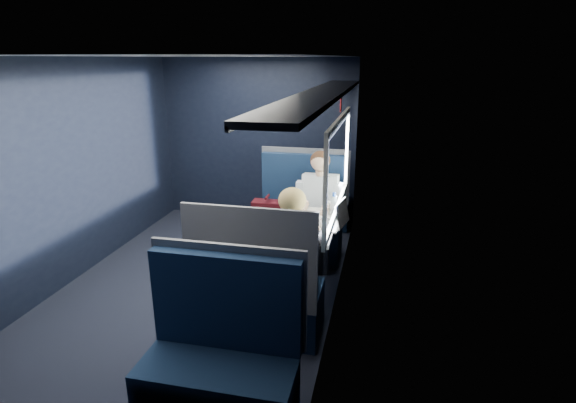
% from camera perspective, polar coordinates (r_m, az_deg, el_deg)
% --- Properties ---
extents(ground, '(2.80, 4.20, 0.01)m').
position_cam_1_polar(ground, '(5.00, -10.28, -9.80)').
color(ground, black).
extents(room_shell, '(3.00, 4.40, 2.40)m').
position_cam_1_polar(room_shell, '(4.51, -11.04, 7.13)').
color(room_shell, black).
rests_on(room_shell, ground).
extents(table, '(0.62, 1.00, 0.74)m').
position_cam_1_polar(table, '(4.44, 1.67, -3.63)').
color(table, '#54565E').
rests_on(table, ground).
extents(seat_bay_near, '(1.05, 0.62, 1.26)m').
position_cam_1_polar(seat_bay_near, '(5.36, 1.29, -2.55)').
color(seat_bay_near, '#0B1A34').
rests_on(seat_bay_near, ground).
extents(seat_bay_far, '(1.04, 0.62, 1.26)m').
position_cam_1_polar(seat_bay_far, '(3.82, -3.62, -11.61)').
color(seat_bay_far, '#0B1A34').
rests_on(seat_bay_far, ground).
extents(seat_row_front, '(1.04, 0.51, 1.16)m').
position_cam_1_polar(seat_row_front, '(6.23, 3.09, 0.23)').
color(seat_row_front, '#0B1A34').
rests_on(seat_row_front, ground).
extents(seat_row_back, '(1.04, 0.51, 1.16)m').
position_cam_1_polar(seat_row_back, '(3.09, -8.57, -19.81)').
color(seat_row_back, '#0B1A34').
rests_on(seat_row_back, ground).
extents(man, '(0.53, 0.56, 1.32)m').
position_cam_1_polar(man, '(5.06, 3.91, -0.28)').
color(man, black).
rests_on(man, ground).
extents(woman, '(0.53, 0.56, 1.32)m').
position_cam_1_polar(woman, '(3.77, 0.67, -6.64)').
color(woman, black).
rests_on(woman, ground).
extents(papers, '(0.54, 0.76, 0.01)m').
position_cam_1_polar(papers, '(4.31, 1.64, -3.19)').
color(papers, white).
rests_on(papers, table).
extents(laptop, '(0.31, 0.38, 0.25)m').
position_cam_1_polar(laptop, '(4.32, 6.00, -2.31)').
color(laptop, silver).
rests_on(laptop, table).
extents(bottle_small, '(0.06, 0.06, 0.22)m').
position_cam_1_polar(bottle_small, '(4.68, 5.84, -0.32)').
color(bottle_small, silver).
rests_on(bottle_small, table).
extents(cup, '(0.07, 0.07, 0.09)m').
position_cam_1_polar(cup, '(4.78, 5.07, -0.55)').
color(cup, white).
rests_on(cup, table).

